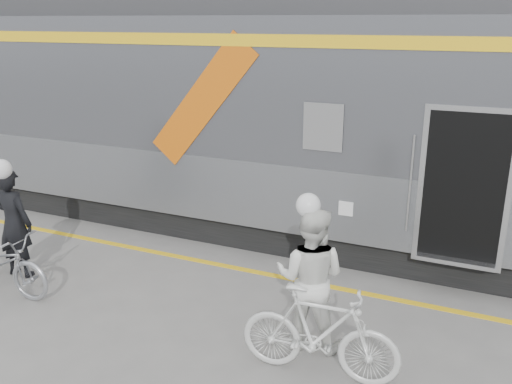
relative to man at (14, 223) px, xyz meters
The scene contains 8 objects.
ground 3.25m from the man, 11.37° to the right, with size 90.00×90.00×0.00m, color slate.
train 5.44m from the man, 42.38° to the left, with size 24.00×3.17×4.10m.
safety_strip 3.54m from the man, 26.44° to the left, with size 24.00×0.12×0.01m, color yellow.
man is the anchor object (origin of this frame).
woman 4.64m from the man, ahead, with size 0.85×0.66×1.74m, color white.
bicycle_right 4.98m from the man, ahead, with size 0.50×1.76×1.06m, color silver.
helmet_man 0.99m from the man, ahead, with size 0.29×0.29×0.29m, color white.
helmet_woman 4.75m from the man, ahead, with size 0.28×0.28×0.28m, color white.
Camera 1 is at (3.29, -4.82, 3.74)m, focal length 38.00 mm.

